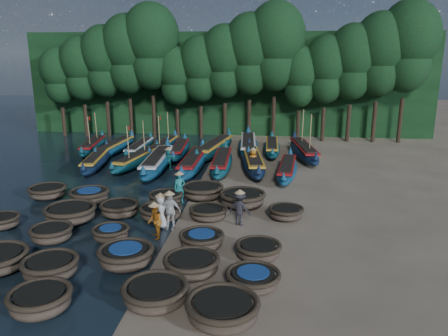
# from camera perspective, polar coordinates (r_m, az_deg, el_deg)

# --- Properties ---
(ground) EXTENTS (120.00, 120.00, 0.00)m
(ground) POSITION_cam_1_polar(r_m,az_deg,el_deg) (22.99, -5.42, -5.68)
(ground) COLOR gray
(ground) RESTS_ON ground
(foliage_wall) EXTENTS (40.00, 3.00, 10.00)m
(foliage_wall) POSITION_cam_1_polar(r_m,az_deg,el_deg) (44.91, 0.47, 10.96)
(foliage_wall) COLOR black
(foliage_wall) RESTS_ON ground
(coracle_2) EXTENTS (2.32, 2.32, 0.77)m
(coracle_2) POSITION_cam_1_polar(r_m,az_deg,el_deg) (15.56, -22.87, -15.62)
(coracle_2) COLOR #4F4031
(coracle_2) RESTS_ON ground
(coracle_3) EXTENTS (2.70, 2.70, 0.78)m
(coracle_3) POSITION_cam_1_polar(r_m,az_deg,el_deg) (14.94, -8.94, -15.89)
(coracle_3) COLOR #4F4031
(coracle_3) RESTS_ON ground
(coracle_4) EXTENTS (2.40, 2.40, 0.79)m
(coracle_4) POSITION_cam_1_polar(r_m,az_deg,el_deg) (13.96, -0.17, -18.02)
(coracle_4) COLOR #4F4031
(coracle_4) RESTS_ON ground
(coracle_6) EXTENTS (2.09, 2.09, 0.79)m
(coracle_6) POSITION_cam_1_polar(r_m,az_deg,el_deg) (17.52, -21.73, -11.93)
(coracle_6) COLOR #4F4031
(coracle_6) RESTS_ON ground
(coracle_7) EXTENTS (2.19, 2.19, 0.83)m
(coracle_7) POSITION_cam_1_polar(r_m,az_deg,el_deg) (17.49, -12.69, -11.12)
(coracle_7) COLOR #4F4031
(coracle_7) RESTS_ON ground
(coracle_8) EXTENTS (2.54, 2.54, 0.74)m
(coracle_8) POSITION_cam_1_polar(r_m,az_deg,el_deg) (16.61, -4.25, -12.48)
(coracle_8) COLOR #4F4031
(coracle_8) RESTS_ON ground
(coracle_9) EXTENTS (1.97, 1.97, 0.65)m
(coracle_9) POSITION_cam_1_polar(r_m,az_deg,el_deg) (15.77, 3.83, -14.24)
(coracle_9) COLOR #4F4031
(coracle_9) RESTS_ON ground
(coracle_10) EXTENTS (1.74, 1.74, 0.65)m
(coracle_10) POSITION_cam_1_polar(r_m,az_deg,el_deg) (23.11, -27.01, -6.21)
(coracle_10) COLOR #4F4031
(coracle_10) RESTS_ON ground
(coracle_11) EXTENTS (2.24, 2.24, 0.72)m
(coracle_11) POSITION_cam_1_polar(r_m,az_deg,el_deg) (20.64, -21.61, -7.93)
(coracle_11) COLOR #4F4031
(coracle_11) RESTS_ON ground
(coracle_12) EXTENTS (1.79, 1.79, 0.65)m
(coracle_12) POSITION_cam_1_polar(r_m,az_deg,el_deg) (19.96, -14.57, -8.23)
(coracle_12) COLOR #4F4031
(coracle_12) RESTS_ON ground
(coracle_13) EXTENTS (2.06, 2.06, 0.70)m
(coracle_13) POSITION_cam_1_polar(r_m,az_deg,el_deg) (18.66, -2.94, -9.31)
(coracle_13) COLOR #4F4031
(coracle_13) RESTS_ON ground
(coracle_14) EXTENTS (2.16, 2.16, 0.68)m
(coracle_14) POSITION_cam_1_polar(r_m,az_deg,el_deg) (17.80, 4.51, -10.63)
(coracle_14) COLOR #4F4031
(coracle_14) RESTS_ON ground
(coracle_15) EXTENTS (2.52, 2.52, 0.84)m
(coracle_15) POSITION_cam_1_polar(r_m,az_deg,el_deg) (22.58, -19.43, -5.59)
(coracle_15) COLOR #4F4031
(coracle_15) RESTS_ON ground
(coracle_16) EXTENTS (2.15, 2.15, 0.76)m
(coracle_16) POSITION_cam_1_polar(r_m,az_deg,el_deg) (22.64, -13.47, -5.20)
(coracle_16) COLOR #4F4031
(coracle_16) RESTS_ON ground
(coracle_17) EXTENTS (2.22, 2.22, 0.73)m
(coracle_17) POSITION_cam_1_polar(r_m,az_deg,el_deg) (21.87, -8.24, -5.70)
(coracle_17) COLOR #4F4031
(coracle_17) RESTS_ON ground
(coracle_18) EXTENTS (1.93, 1.93, 0.64)m
(coracle_18) POSITION_cam_1_polar(r_m,az_deg,el_deg) (21.74, -2.06, -5.82)
(coracle_18) COLOR #4F4031
(coracle_18) RESTS_ON ground
(coracle_19) EXTENTS (2.16, 2.16, 0.64)m
(coracle_19) POSITION_cam_1_polar(r_m,az_deg,el_deg) (21.95, 8.12, -5.76)
(coracle_19) COLOR #4F4031
(coracle_19) RESTS_ON ground
(coracle_20) EXTENTS (2.18, 2.18, 0.72)m
(coracle_20) POSITION_cam_1_polar(r_m,az_deg,el_deg) (26.69, -22.04, -2.87)
(coracle_20) COLOR #4F4031
(coracle_20) RESTS_ON ground
(coracle_21) EXTENTS (2.54, 2.54, 0.79)m
(coracle_21) POSITION_cam_1_polar(r_m,az_deg,el_deg) (25.02, -17.17, -3.47)
(coracle_21) COLOR #4F4031
(coracle_21) RESTS_ON ground
(coracle_22) EXTENTS (2.30, 2.30, 0.72)m
(coracle_22) POSITION_cam_1_polar(r_m,az_deg,el_deg) (23.85, -7.64, -3.93)
(coracle_22) COLOR #4F4031
(coracle_22) RESTS_ON ground
(coracle_23) EXTENTS (2.44, 2.44, 0.82)m
(coracle_23) POSITION_cam_1_polar(r_m,az_deg,el_deg) (24.69, -2.81, -3.03)
(coracle_23) COLOR #4F4031
(coracle_23) RESTS_ON ground
(coracle_24) EXTENTS (2.52, 2.52, 0.84)m
(coracle_24) POSITION_cam_1_polar(r_m,az_deg,el_deg) (23.42, 2.43, -3.99)
(coracle_24) COLOR #4F4031
(coracle_24) RESTS_ON ground
(long_boat_2) EXTENTS (2.47, 7.48, 1.33)m
(long_boat_2) POSITION_cam_1_polar(r_m,az_deg,el_deg) (32.84, -16.34, 0.98)
(long_boat_2) COLOR #10243D
(long_boat_2) RESTS_ON ground
(long_boat_3) EXTENTS (2.50, 7.48, 3.22)m
(long_boat_3) POSITION_cam_1_polar(r_m,az_deg,el_deg) (32.35, -11.30, 1.09)
(long_boat_3) COLOR #0D3F4D
(long_boat_3) RESTS_ON ground
(long_boat_4) EXTENTS (2.13, 9.06, 1.60)m
(long_boat_4) POSITION_cam_1_polar(r_m,az_deg,el_deg) (31.00, -8.72, 0.80)
(long_boat_4) COLOR navy
(long_boat_4) RESTS_ON ground
(long_boat_5) EXTENTS (1.55, 8.68, 1.53)m
(long_boat_5) POSITION_cam_1_polar(r_m,az_deg,el_deg) (30.72, -4.03, 0.76)
(long_boat_5) COLOR navy
(long_boat_5) RESTS_ON ground
(long_boat_6) EXTENTS (1.69, 8.19, 1.44)m
(long_boat_6) POSITION_cam_1_polar(r_m,az_deg,el_deg) (30.79, -0.31, 0.76)
(long_boat_6) COLOR #0D3F4D
(long_boat_6) RESTS_ON ground
(long_boat_7) EXTENTS (2.53, 8.52, 1.51)m
(long_boat_7) POSITION_cam_1_polar(r_m,az_deg,el_deg) (30.91, 3.82, 0.84)
(long_boat_7) COLOR #10243D
(long_boat_7) RESTS_ON ground
(long_boat_8) EXTENTS (1.97, 7.31, 1.29)m
(long_boat_8) POSITION_cam_1_polar(r_m,az_deg,el_deg) (29.52, 8.25, -0.12)
(long_boat_8) COLOR navy
(long_boat_8) RESTS_ON ground
(long_boat_9) EXTENTS (2.40, 7.35, 3.16)m
(long_boat_9) POSITION_cam_1_polar(r_m,az_deg,el_deg) (38.09, -16.72, 2.79)
(long_boat_9) COLOR #0D3F4D
(long_boat_9) RESTS_ON ground
(long_boat_10) EXTENTS (1.80, 7.74, 1.36)m
(long_boat_10) POSITION_cam_1_polar(r_m,az_deg,el_deg) (37.09, -13.98, 2.70)
(long_boat_10) COLOR navy
(long_boat_10) RESTS_ON ground
(long_boat_11) EXTENTS (1.37, 7.38, 1.30)m
(long_boat_11) POSITION_cam_1_polar(r_m,az_deg,el_deg) (36.37, -10.96, 2.60)
(long_boat_11) COLOR #0D3F4D
(long_boat_11) RESTS_ON ground
(long_boat_12) EXTENTS (1.72, 7.64, 3.25)m
(long_boat_12) POSITION_cam_1_polar(r_m,az_deg,el_deg) (36.56, -7.88, 2.83)
(long_boat_12) COLOR navy
(long_boat_12) RESTS_ON ground
(long_boat_13) EXTENTS (1.79, 7.31, 1.29)m
(long_boat_13) POSITION_cam_1_polar(r_m,az_deg,el_deg) (35.23, -5.81, 2.39)
(long_boat_13) COLOR navy
(long_boat_13) RESTS_ON ground
(long_boat_14) EXTENTS (3.09, 9.00, 1.60)m
(long_boat_14) POSITION_cam_1_polar(r_m,az_deg,el_deg) (35.16, -1.23, 2.64)
(long_boat_14) COLOR #0D3F4D
(long_boat_14) RESTS_ON ground
(long_boat_15) EXTENTS (2.09, 9.14, 1.61)m
(long_boat_15) POSITION_cam_1_polar(r_m,az_deg,el_deg) (36.15, 3.18, 2.96)
(long_boat_15) COLOR navy
(long_boat_15) RESTS_ON ground
(long_boat_16) EXTENTS (1.34, 7.42, 1.31)m
(long_boat_16) POSITION_cam_1_polar(r_m,az_deg,el_deg) (36.17, 6.29, 2.71)
(long_boat_16) COLOR #0D3F4D
(long_boat_16) RESTS_ON ground
(long_boat_17) EXTENTS (2.63, 8.58, 3.68)m
(long_boat_17) POSITION_cam_1_polar(r_m,az_deg,el_deg) (34.89, 10.36, 2.26)
(long_boat_17) COLOR #10243D
(long_boat_17) RESTS_ON ground
(fisherman_0) EXTENTS (0.88, 0.66, 1.84)m
(fisherman_0) POSITION_cam_1_polar(r_m,az_deg,el_deg) (20.78, -8.23, -5.46)
(fisherman_0) COLOR beige
(fisherman_0) RESTS_ON ground
(fisherman_1) EXTENTS (0.74, 0.63, 1.92)m
(fisherman_1) POSITION_cam_1_polar(r_m,az_deg,el_deg) (23.97, -5.83, -2.41)
(fisherman_1) COLOR #1A7170
(fisherman_1) RESTS_ON ground
(fisherman_2) EXTENTS (0.85, 0.95, 1.83)m
(fisherman_2) POSITION_cam_1_polar(r_m,az_deg,el_deg) (19.61, -9.04, -6.78)
(fisherman_2) COLOR #B46618
(fisherman_2) RESTS_ON ground
(fisherman_3) EXTENTS (1.22, 0.92, 1.89)m
(fisherman_3) POSITION_cam_1_polar(r_m,az_deg,el_deg) (20.89, 2.06, -5.19)
(fisherman_3) COLOR black
(fisherman_3) RESTS_ON ground
(fisherman_4) EXTENTS (1.05, 0.52, 1.98)m
(fisherman_4) POSITION_cam_1_polar(r_m,az_deg,el_deg) (20.56, -7.10, -5.44)
(fisherman_4) COLOR beige
(fisherman_4) RESTS_ON ground
(fisherman_5) EXTENTS (1.48, 0.94, 1.72)m
(fisherman_5) POSITION_cam_1_polar(r_m,az_deg,el_deg) (31.06, -7.25, 1.25)
(fisherman_5) COLOR #1A7170
(fisherman_5) RESTS_ON ground
(fisherman_6) EXTENTS (0.96, 0.88, 1.84)m
(fisherman_6) POSITION_cam_1_polar(r_m,az_deg,el_deg) (30.19, 3.83, 1.10)
(fisherman_6) COLOR #B46618
(fisherman_6) RESTS_ON ground
(tree_0) EXTENTS (3.68, 3.68, 8.68)m
(tree_0) POSITION_cam_1_polar(r_m,az_deg,el_deg) (45.94, -20.70, 11.33)
(tree_0) COLOR black
(tree_0) RESTS_ON ground
(tree_1) EXTENTS (4.09, 4.09, 9.65)m
(tree_1) POSITION_cam_1_polar(r_m,az_deg,el_deg) (44.93, -18.10, 12.35)
(tree_1) COLOR black
(tree_1) RESTS_ON ground
(tree_2) EXTENTS (4.51, 4.51, 10.63)m
(tree_2) POSITION_cam_1_polar(r_m,az_deg,el_deg) (44.04, -15.36, 13.39)
(tree_2) COLOR black
(tree_2) RESTS_ON ground
(tree_3) EXTENTS (4.92, 4.92, 11.60)m
(tree_3) POSITION_cam_1_polar(r_m,az_deg,el_deg) (43.26, -12.50, 14.45)
(tree_3) COLOR black
(tree_3) RESTS_ON ground
(tree_4) EXTENTS (5.34, 5.34, 12.58)m
(tree_4) POSITION_cam_1_polar(r_m,az_deg,el_deg) (42.60, -9.50, 15.50)
(tree_4) COLOR black
(tree_4) RESTS_ON ground
(tree_5) EXTENTS (3.68, 3.68, 8.68)m
(tree_5) POSITION_cam_1_polar(r_m,az_deg,el_deg) (42.10, -6.26, 11.94)
(tree_5) COLOR black
(tree_5) RESTS_ON ground
(tree_6) EXTENTS (4.09, 4.09, 9.65)m
(tree_6) POSITION_cam_1_polar(r_m,az_deg,el_deg) (41.64, -3.11, 12.90)
(tree_6) COLOR black
(tree_6) RESTS_ON ground
(tree_7) EXTENTS (4.51, 4.51, 10.63)m
(tree_7) POSITION_cam_1_polar(r_m,az_deg,el_deg) (41.32, 0.12, 13.84)
(tree_7) COLOR black
(tree_7) RESTS_ON ground
(tree_8) EXTENTS (4.92, 4.92, 11.60)m
(tree_8) POSITION_cam_1_polar(r_m,az_deg,el_deg) (41.14, 3.42, 14.75)
(tree_8) COLOR black
(tree_8) RESTS_ON ground
(tree_9) EXTENTS (5.34, 5.34, 12.58)m
(tree_9) POSITION_cam_1_polar(r_m,az_deg,el_deg) (41.09, 6.76, 15.62)
(tree_9) COLOR black
(tree_9) RESTS_ON ground
(tree_10) EXTENTS (3.68, 3.68, 8.68)m
(tree_10) POSITION_cam_1_polar(r_m,az_deg,el_deg) (41.22, 9.91, 11.75)
(tree_10) COLOR black
(tree_10) RESTS_ON ground
(tree_11) EXTENTS (4.09, 4.09, 9.65)m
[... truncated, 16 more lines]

